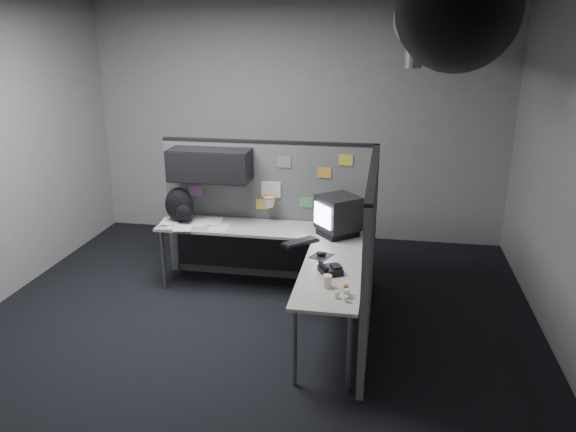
% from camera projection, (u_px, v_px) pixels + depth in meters
% --- Properties ---
extents(room, '(5.62, 5.62, 3.22)m').
position_uv_depth(room, '(310.00, 116.00, 4.71)').
color(room, black).
rests_on(room, ground).
extents(partition_back, '(2.44, 0.42, 1.63)m').
position_uv_depth(partition_back, '(253.00, 197.00, 6.34)').
color(partition_back, '#5B5D5B').
rests_on(partition_back, ground).
extents(partition_right, '(0.07, 2.23, 1.63)m').
position_uv_depth(partition_right, '(369.00, 252.00, 5.22)').
color(partition_right, '#5B5D5B').
rests_on(partition_right, ground).
extents(desk, '(2.31, 2.11, 0.73)m').
position_uv_depth(desk, '(279.00, 247.00, 5.90)').
color(desk, '#B4AFA3').
rests_on(desk, ground).
extents(monitor, '(0.52, 0.52, 0.43)m').
position_uv_depth(monitor, '(338.00, 215.00, 5.85)').
color(monitor, black).
rests_on(monitor, desk).
extents(keyboard, '(0.38, 0.39, 0.04)m').
position_uv_depth(keyboard, '(300.00, 242.00, 5.67)').
color(keyboard, black).
rests_on(keyboard, desk).
extents(mouse, '(0.24, 0.26, 0.05)m').
position_uv_depth(mouse, '(321.00, 255.00, 5.36)').
color(mouse, black).
rests_on(mouse, desk).
extents(phone, '(0.25, 0.26, 0.09)m').
position_uv_depth(phone, '(330.00, 269.00, 4.98)').
color(phone, black).
rests_on(phone, desk).
extents(bottles, '(0.13, 0.19, 0.08)m').
position_uv_depth(bottles, '(344.00, 293.00, 4.53)').
color(bottles, silver).
rests_on(bottles, desk).
extents(cup, '(0.09, 0.09, 0.11)m').
position_uv_depth(cup, '(327.00, 281.00, 4.70)').
color(cup, silver).
rests_on(cup, desk).
extents(papers, '(0.82, 0.57, 0.02)m').
position_uv_depth(papers, '(194.00, 224.00, 6.22)').
color(papers, white).
rests_on(papers, desk).
extents(backpack, '(0.39, 0.35, 0.40)m').
position_uv_depth(backpack, '(180.00, 206.00, 6.25)').
color(backpack, black).
rests_on(backpack, desk).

